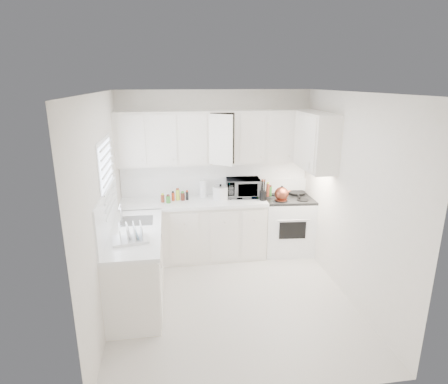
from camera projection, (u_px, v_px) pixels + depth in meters
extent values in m
plane|color=silver|center=(232.00, 299.00, 4.85)|extent=(3.20, 3.20, 0.00)
plane|color=white|center=(233.00, 93.00, 4.11)|extent=(3.20, 3.20, 0.00)
plane|color=silver|center=(216.00, 173.00, 6.00)|extent=(3.00, 0.00, 3.00)
plane|color=silver|center=(267.00, 268.00, 2.97)|extent=(3.00, 0.00, 3.00)
plane|color=silver|center=(103.00, 211.00, 4.27)|extent=(0.00, 3.20, 3.20)
plane|color=silver|center=(350.00, 199.00, 4.70)|extent=(0.00, 3.20, 3.20)
cube|color=white|center=(193.00, 202.00, 5.76)|extent=(2.24, 0.64, 0.05)
cube|color=white|center=(135.00, 233.00, 4.61)|extent=(0.64, 1.62, 0.05)
cube|color=white|center=(216.00, 178.00, 6.01)|extent=(2.98, 0.02, 0.55)
cube|color=white|center=(107.00, 211.00, 4.48)|extent=(0.02, 1.60, 0.55)
imported|color=gray|center=(243.00, 186.00, 5.92)|extent=(0.54, 0.33, 0.35)
cylinder|color=white|center=(203.00, 189.00, 5.91)|extent=(0.12, 0.12, 0.27)
cylinder|color=brown|center=(163.00, 196.00, 5.79)|extent=(0.06, 0.06, 0.13)
cylinder|color=#34832B|center=(168.00, 197.00, 5.71)|extent=(0.06, 0.06, 0.13)
cylinder|color=red|center=(173.00, 195.00, 5.81)|extent=(0.06, 0.06, 0.13)
cylinder|color=#C8E836|center=(178.00, 197.00, 5.73)|extent=(0.06, 0.06, 0.13)
cylinder|color=#502116|center=(182.00, 195.00, 5.83)|extent=(0.06, 0.06, 0.13)
cylinder|color=black|center=(187.00, 196.00, 5.76)|extent=(0.06, 0.06, 0.13)
cylinder|color=red|center=(253.00, 189.00, 6.02)|extent=(0.06, 0.06, 0.19)
cylinder|color=#C8E836|center=(257.00, 190.00, 5.97)|extent=(0.06, 0.06, 0.19)
cylinder|color=#502116|center=(259.00, 189.00, 6.04)|extent=(0.06, 0.06, 0.19)
cylinder|color=black|center=(263.00, 190.00, 5.99)|extent=(0.06, 0.06, 0.19)
cylinder|color=brown|center=(266.00, 189.00, 6.05)|extent=(0.06, 0.06, 0.19)
cylinder|color=#34832B|center=(270.00, 190.00, 6.00)|extent=(0.06, 0.06, 0.19)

